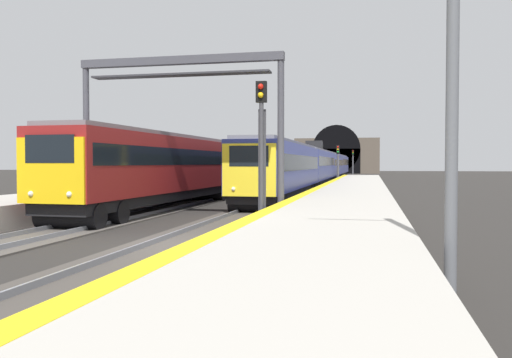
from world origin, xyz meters
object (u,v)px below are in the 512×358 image
Objects in this scene: railway_signal_mid at (338,160)px; train_main_approaching at (323,166)px; railway_signal_far at (353,160)px; overhead_signal_gantry at (179,95)px; train_adjacent_platform at (250,165)px; railway_signal_near at (261,144)px; catenary_mast_near at (450,67)px.

train_main_approaching is at bearing -92.96° from railway_signal_mid.
railway_signal_mid is 52.59m from railway_signal_far.
railway_signal_mid is 41.41m from overhead_signal_gantry.
railway_signal_far is at bearing 178.17° from train_main_approaching.
train_main_approaching is at bearing 163.59° from train_adjacent_platform.
railway_signal_far reaches higher than train_adjacent_platform.
railway_signal_near reaches higher than railway_signal_mid.
railway_signal_near is 0.58× the size of overhead_signal_gantry.
train_adjacent_platform is at bearing 18.22° from catenary_mast_near.
overhead_signal_gantry is 1.15× the size of catenary_mast_near.
train_main_approaching is 44.59m from railway_signal_near.
railway_signal_near is 0.67× the size of catenary_mast_near.
catenary_mast_near is at bearing 19.25° from train_adjacent_platform.
train_main_approaching is 52.53m from railway_signal_far.
railway_signal_far is (52.59, 0.00, 0.39)m from railway_signal_mid.
railway_signal_mid is at bearing 87.16° from train_main_approaching.
overhead_signal_gantry is at bearing -3.47° from train_main_approaching.
railway_signal_near is at bearing 30.85° from catenary_mast_near.
catenary_mast_near is (-8.69, -5.19, 1.01)m from railway_signal_near.
overhead_signal_gantry is (-41.10, 4.36, 2.61)m from railway_signal_mid.
train_adjacent_platform is 7.48× the size of catenary_mast_near.
train_main_approaching is 1.29× the size of train_adjacent_platform.
train_main_approaching is 41.40m from overhead_signal_gantry.
railway_signal_near is at bearing 0.00° from railway_signal_far.
train_adjacent_platform is at bearing -5.75° from railway_signal_far.
train_main_approaching is 8.39× the size of overhead_signal_gantry.
railway_signal_near is at bearing 0.00° from railway_signal_mid.
railway_signal_near is (-28.13, -6.93, 0.84)m from train_adjacent_platform.
train_main_approaching is 17.21m from train_adjacent_platform.
overhead_signal_gantry is at bearing 38.39° from catenary_mast_near.
catenary_mast_near reaches higher than railway_signal_far.
catenary_mast_near is (-53.23, -6.97, 1.97)m from train_main_approaching.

